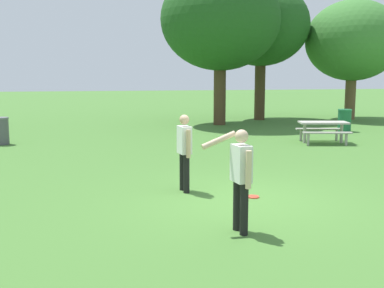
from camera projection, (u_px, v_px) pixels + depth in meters
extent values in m
plane|color=#447530|center=(243.00, 200.00, 9.50)|extent=(120.00, 120.00, 0.00)
cylinder|color=black|center=(183.00, 171.00, 10.25)|extent=(0.13, 0.13, 0.82)
cylinder|color=black|center=(186.00, 174.00, 10.01)|extent=(0.13, 0.13, 0.82)
cube|color=white|center=(184.00, 140.00, 10.02)|extent=(0.27, 0.41, 0.58)
sphere|color=tan|center=(184.00, 120.00, 9.96)|extent=(0.21, 0.21, 0.21)
cylinder|color=tan|center=(181.00, 141.00, 10.27)|extent=(0.09, 0.09, 0.58)
cylinder|color=tan|center=(188.00, 144.00, 9.79)|extent=(0.09, 0.09, 0.58)
cylinder|color=black|center=(244.00, 209.00, 7.39)|extent=(0.13, 0.13, 0.82)
cylinder|color=black|center=(237.00, 205.00, 7.64)|extent=(0.13, 0.13, 0.82)
cube|color=white|center=(241.00, 163.00, 7.41)|extent=(0.27, 0.41, 0.58)
sphere|color=beige|center=(242.00, 136.00, 7.35)|extent=(0.21, 0.21, 0.21)
cylinder|color=beige|center=(249.00, 170.00, 7.18)|extent=(0.09, 0.09, 0.58)
cylinder|color=beige|center=(219.00, 140.00, 7.51)|extent=(0.58, 0.17, 0.28)
cylinder|color=#E04733|center=(253.00, 197.00, 9.70)|extent=(0.25, 0.25, 0.03)
cube|color=#B2ADA3|center=(323.00, 123.00, 17.15)|extent=(1.82, 1.10, 0.06)
cube|color=#A49F96|center=(327.00, 133.00, 16.62)|extent=(1.72, 0.61, 0.05)
cube|color=#A49F96|center=(319.00, 129.00, 17.76)|extent=(1.72, 0.61, 0.05)
cylinder|color=#A49F96|center=(305.00, 133.00, 17.21)|extent=(0.11, 0.11, 0.71)
cylinder|color=#A49F96|center=(308.00, 139.00, 16.66)|extent=(0.09, 0.09, 0.41)
cylinder|color=#A49F96|center=(301.00, 135.00, 17.80)|extent=(0.09, 0.09, 0.41)
cylinder|color=#A49F96|center=(341.00, 133.00, 17.20)|extent=(0.11, 0.11, 0.71)
cylinder|color=#A49F96|center=(346.00, 139.00, 16.65)|extent=(0.09, 0.09, 0.41)
cylinder|color=#A49F96|center=(337.00, 135.00, 17.79)|extent=(0.09, 0.09, 0.41)
cylinder|color=#515156|center=(1.00, 132.00, 16.82)|extent=(0.56, 0.56, 0.90)
cylinder|color=slate|center=(0.00, 118.00, 16.75)|extent=(0.59, 0.59, 0.06)
cylinder|color=#1E663D|center=(344.00, 121.00, 20.58)|extent=(0.56, 0.56, 0.90)
cylinder|color=#287A4B|center=(345.00, 110.00, 20.51)|extent=(0.59, 0.59, 0.06)
cylinder|color=#4C3823|center=(220.00, 89.00, 23.12)|extent=(0.59, 0.59, 3.46)
ellipsoid|color=#21511E|center=(220.00, 19.00, 22.64)|extent=(5.68, 5.68, 4.83)
cylinder|color=#4C3823|center=(260.00, 86.00, 25.61)|extent=(0.56, 0.56, 3.62)
ellipsoid|color=#21511E|center=(261.00, 25.00, 25.14)|extent=(5.07, 5.07, 4.31)
cylinder|color=brown|center=(350.00, 93.00, 25.95)|extent=(0.56, 0.56, 2.84)
ellipsoid|color=#3D7A33|center=(353.00, 40.00, 25.53)|extent=(5.03, 5.03, 4.27)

